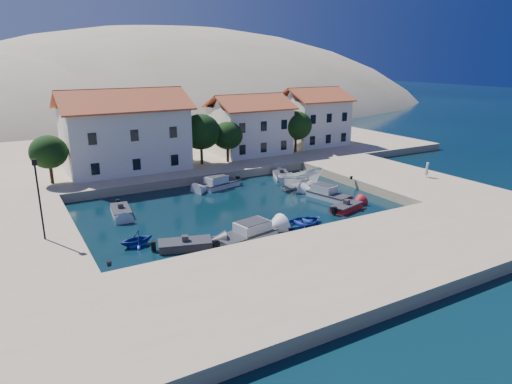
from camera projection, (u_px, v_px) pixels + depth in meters
ground at (294, 242)px, 36.74m from camera, size 400.00×400.00×0.00m
quay_south at (343, 265)px, 31.61m from camera, size 52.00×12.00×1.00m
quay_east at (388, 177)px, 54.68m from camera, size 11.00×20.00×1.00m
quay_west at (22, 240)px, 35.87m from camera, size 8.00×20.00×1.00m
quay_north at (163, 152)px, 69.17m from camera, size 80.00×36.00×1.00m
hills at (138, 172)px, 156.08m from camera, size 254.00×176.00×99.00m
building_left at (124, 129)px, 55.49m from camera, size 14.70×9.45×9.70m
building_mid at (249, 123)px, 65.10m from camera, size 10.50×8.40×8.30m
building_right at (313, 116)px, 71.57m from camera, size 9.45×8.40×8.80m
trees at (212, 134)px, 58.69m from camera, size 37.30×5.30×6.45m
lamppost at (38, 192)px, 33.71m from camera, size 0.35×0.25×6.22m
bollards at (296, 210)px, 40.97m from camera, size 29.36×9.56×0.30m
motorboat_grey_sw at (185, 245)px, 35.52m from camera, size 4.47×2.92×1.25m
cabin_cruiser_south at (246, 234)px, 37.07m from camera, size 5.56×3.19×1.60m
rowboat_south at (303, 225)px, 40.38m from camera, size 4.51×3.48×0.86m
motorboat_red_se at (346, 207)px, 44.37m from camera, size 3.80×2.48×1.25m
cabin_cruiser_east at (329, 194)px, 47.87m from camera, size 2.97×4.99×1.60m
boat_east at (300, 188)px, 51.84m from camera, size 5.94×2.31×2.28m
motorboat_white_ne at (281, 175)px, 56.48m from camera, size 3.03×4.13×1.25m
rowboat_west at (137, 246)px, 36.09m from camera, size 2.90×2.58×1.39m
motorboat_white_west at (121, 211)px, 43.27m from camera, size 2.08×3.88×1.25m
cabin_cruiser_north at (221, 183)px, 52.12m from camera, size 4.94×3.07×1.60m
pedestrian at (427, 170)px, 52.39m from camera, size 0.75×0.61×1.77m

